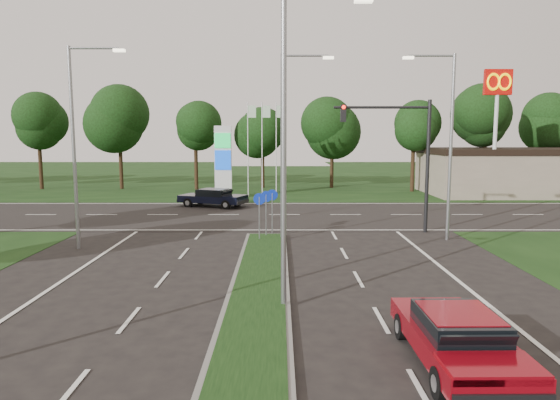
{
  "coord_description": "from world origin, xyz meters",
  "views": [
    {
      "loc": [
        0.68,
        -8.32,
        5.04
      ],
      "look_at": [
        0.7,
        14.32,
        2.2
      ],
      "focal_mm": 32.0,
      "sensor_mm": 36.0,
      "label": 1
    }
  ],
  "objects": [
    {
      "name": "median_kerb",
      "position": [
        0.0,
        4.0,
        0.06
      ],
      "size": [
        2.0,
        26.0,
        0.12
      ],
      "primitive_type": "cube",
      "color": "slate",
      "rests_on": "ground"
    },
    {
      "name": "mcdonalds_sign",
      "position": [
        18.0,
        31.97,
        7.99
      ],
      "size": [
        2.2,
        0.47,
        10.4
      ],
      "color": "silver",
      "rests_on": "ground"
    },
    {
      "name": "streetlight_median_near",
      "position": [
        1.0,
        6.0,
        5.08
      ],
      "size": [
        2.53,
        0.22,
        9.0
      ],
      "color": "gray",
      "rests_on": "ground"
    },
    {
      "name": "median_signs",
      "position": [
        0.0,
        16.4,
        1.71
      ],
      "size": [
        1.16,
        1.76,
        2.38
      ],
      "color": "gray",
      "rests_on": "ground"
    },
    {
      "name": "commercial_building",
      "position": [
        22.0,
        36.0,
        2.0
      ],
      "size": [
        16.0,
        9.0,
        4.0
      ],
      "primitive_type": "cube",
      "color": "gray",
      "rests_on": "ground"
    },
    {
      "name": "cross_road",
      "position": [
        0.0,
        24.0,
        0.0
      ],
      "size": [
        160.0,
        12.0,
        0.02
      ],
      "primitive_type": "cube",
      "color": "black",
      "rests_on": "ground"
    },
    {
      "name": "streetlight_median_far",
      "position": [
        1.0,
        16.0,
        5.08
      ],
      "size": [
        2.53,
        0.22,
        9.0
      ],
      "color": "gray",
      "rests_on": "ground"
    },
    {
      "name": "verge_far",
      "position": [
        0.0,
        55.0,
        0.0
      ],
      "size": [
        160.0,
        50.0,
        0.02
      ],
      "primitive_type": "cube",
      "color": "black",
      "rests_on": "ground"
    },
    {
      "name": "gas_pylon",
      "position": [
        -3.79,
        33.05,
        3.2
      ],
      "size": [
        5.8,
        1.26,
        8.0
      ],
      "color": "silver",
      "rests_on": "ground"
    },
    {
      "name": "navy_sedan",
      "position": [
        -4.18,
        27.81,
        0.71
      ],
      "size": [
        5.2,
        3.58,
        1.32
      ],
      "rotation": [
        0.0,
        0.0,
        1.2
      ],
      "color": "black",
      "rests_on": "ground"
    },
    {
      "name": "streetlight_left_far",
      "position": [
        -8.3,
        14.0,
        5.08
      ],
      "size": [
        2.53,
        0.22,
        9.0
      ],
      "color": "gray",
      "rests_on": "ground"
    },
    {
      "name": "traffic_signal",
      "position": [
        7.19,
        18.0,
        4.65
      ],
      "size": [
        5.1,
        0.42,
        7.0
      ],
      "color": "black",
      "rests_on": "ground"
    },
    {
      "name": "red_sedan",
      "position": [
        4.61,
        2.24,
        0.67
      ],
      "size": [
        1.95,
        4.58,
        1.25
      ],
      "rotation": [
        0.0,
        0.0,
        0.01
      ],
      "color": "maroon",
      "rests_on": "ground"
    },
    {
      "name": "treeline_far",
      "position": [
        0.1,
        39.93,
        6.83
      ],
      "size": [
        6.0,
        6.0,
        9.9
      ],
      "color": "black",
      "rests_on": "ground"
    },
    {
      "name": "streetlight_right_far",
      "position": [
        8.8,
        16.0,
        5.08
      ],
      "size": [
        2.53,
        0.22,
        9.0
      ],
      "rotation": [
        0.0,
        0.0,
        3.14
      ],
      "color": "gray",
      "rests_on": "ground"
    }
  ]
}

